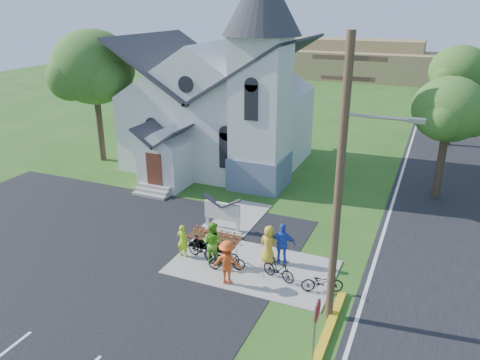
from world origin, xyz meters
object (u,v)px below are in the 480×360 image
at_px(cyclist_3, 227,262).
at_px(cyclist_1, 212,242).
at_px(bike_2, 227,261).
at_px(church_sign, 222,212).
at_px(cyclist_0, 183,241).
at_px(bike_4, 322,282).
at_px(bike_0, 222,254).
at_px(bike_3, 279,269).
at_px(cyclist_2, 283,244).
at_px(bike_1, 202,249).
at_px(utility_pole, 342,178).
at_px(stop_sign, 316,319).
at_px(cyclist_4, 269,244).

bearing_deg(cyclist_3, cyclist_1, -56.70).
bearing_deg(bike_2, church_sign, 8.51).
bearing_deg(cyclist_0, bike_4, 176.89).
distance_m(cyclist_0, bike_0, 1.87).
distance_m(cyclist_0, bike_4, 6.41).
bearing_deg(bike_2, bike_3, -105.77).
bearing_deg(church_sign, cyclist_0, -99.25).
relative_size(cyclist_1, cyclist_2, 1.02).
distance_m(bike_0, bike_1, 0.93).
xyz_separation_m(bike_0, bike_4, (4.56, -0.43, -0.00)).
height_order(bike_2, bike_4, bike_4).
xyz_separation_m(bike_0, bike_1, (-0.92, -0.10, 0.10)).
height_order(cyclist_2, bike_3, cyclist_2).
height_order(utility_pole, stop_sign, utility_pole).
distance_m(church_sign, bike_4, 6.80).
height_order(bike_0, cyclist_2, cyclist_2).
bearing_deg(cyclist_2, stop_sign, 105.23).
relative_size(cyclist_3, bike_4, 1.14).
bearing_deg(cyclist_4, cyclist_0, 18.38).
xyz_separation_m(church_sign, cyclist_4, (3.19, -2.03, -0.12)).
bearing_deg(bike_2, cyclist_3, -173.76).
bearing_deg(cyclist_3, bike_1, -46.73).
height_order(bike_3, bike_4, bike_3).
relative_size(utility_pole, cyclist_4, 5.84).
relative_size(utility_pole, cyclist_3, 5.32).
bearing_deg(stop_sign, bike_4, 100.26).
relative_size(stop_sign, cyclist_0, 1.62).
relative_size(cyclist_0, cyclist_4, 0.89).
xyz_separation_m(church_sign, bike_2, (1.78, -3.34, -0.56)).
xyz_separation_m(utility_pole, cyclist_4, (-3.38, 2.67, -4.50)).
xyz_separation_m(stop_sign, bike_0, (-5.30, 4.48, -1.30)).
xyz_separation_m(church_sign, cyclist_3, (2.21, -4.24, -0.04)).
relative_size(church_sign, bike_4, 1.33).
relative_size(utility_pole, stop_sign, 4.03).
height_order(cyclist_0, bike_1, cyclist_0).
height_order(bike_0, cyclist_4, cyclist_4).
xyz_separation_m(utility_pole, cyclist_1, (-5.62, 1.69, -4.40)).
height_order(bike_1, cyclist_3, cyclist_3).
relative_size(cyclist_4, bike_4, 1.04).
bearing_deg(utility_pole, cyclist_2, 134.97).
height_order(bike_2, bike_3, bike_3).
distance_m(utility_pole, cyclist_1, 7.33).
distance_m(cyclist_1, cyclist_4, 2.45).
distance_m(cyclist_2, cyclist_4, 0.61).
relative_size(cyclist_1, bike_4, 1.16).
xyz_separation_m(church_sign, cyclist_2, (3.78, -1.91, -0.04)).
relative_size(utility_pole, cyclist_0, 6.53).
xyz_separation_m(church_sign, stop_sign, (6.63, -7.40, 0.75)).
bearing_deg(stop_sign, bike_3, 121.62).
xyz_separation_m(stop_sign, bike_2, (-4.85, 4.06, -1.32)).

